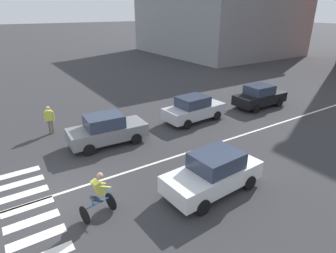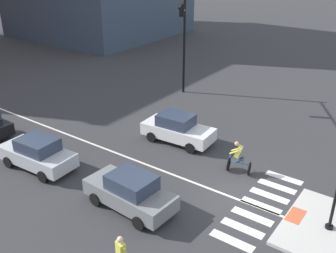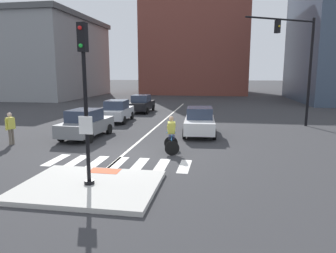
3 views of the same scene
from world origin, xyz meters
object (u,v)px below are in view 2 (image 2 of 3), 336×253
at_px(car_silver_westbound_far, 37,153).
at_px(pedestrian_at_curb_left, 121,253).
at_px(cyclist, 238,157).
at_px(car_grey_westbound_near, 130,192).
at_px(traffic_light_mast, 183,33).
at_px(car_white_eastbound_mid, 177,129).

xyz_separation_m(car_silver_westbound_far, pedestrian_at_curb_left, (-2.90, -8.24, 0.17)).
bearing_deg(car_silver_westbound_far, pedestrian_at_curb_left, -109.40).
bearing_deg(cyclist, car_grey_westbound_near, 155.51).
relative_size(car_grey_westbound_near, cyclist, 2.49).
relative_size(traffic_light_mast, car_grey_westbound_near, 1.73).
relative_size(car_silver_westbound_far, cyclist, 2.50).
distance_m(traffic_light_mast, car_grey_westbound_near, 14.44).
distance_m(car_grey_westbound_near, car_white_eastbound_mid, 6.61).
height_order(traffic_light_mast, car_white_eastbound_mid, traffic_light_mast).
bearing_deg(car_silver_westbound_far, traffic_light_mast, -0.84).
bearing_deg(car_grey_westbound_near, car_silver_westbound_far, 91.65).
bearing_deg(car_grey_westbound_near, car_white_eastbound_mid, 16.84).
bearing_deg(car_grey_westbound_near, cyclist, -24.49).
bearing_deg(cyclist, traffic_light_mast, 48.22).
bearing_deg(cyclist, car_silver_westbound_far, 123.09).
xyz_separation_m(traffic_light_mast, car_silver_westbound_far, (-12.80, 0.19, -3.93)).
height_order(cyclist, pedestrian_at_curb_left, cyclist).
bearing_deg(traffic_light_mast, car_white_eastbound_mid, -148.40).
distance_m(traffic_light_mast, car_white_eastbound_mid, 8.38).
relative_size(car_grey_westbound_near, car_silver_westbound_far, 1.00).
bearing_deg(pedestrian_at_curb_left, cyclist, -1.10).
xyz_separation_m(traffic_light_mast, car_grey_westbound_near, (-12.63, -5.79, -3.93)).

